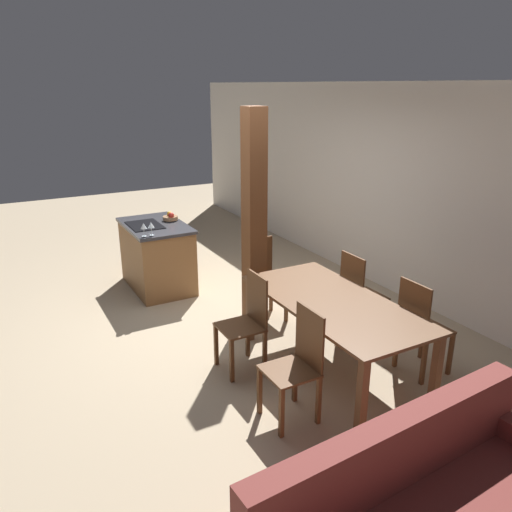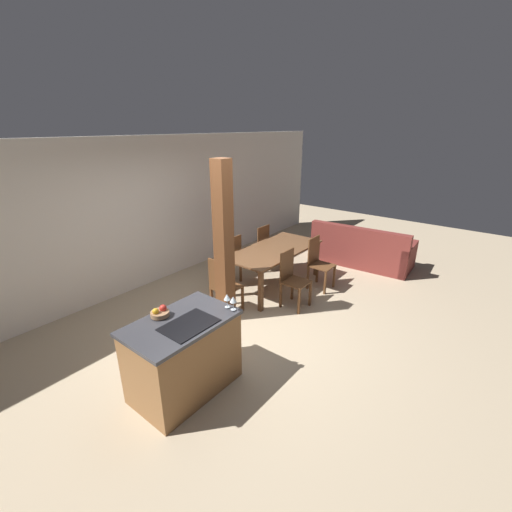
% 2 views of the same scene
% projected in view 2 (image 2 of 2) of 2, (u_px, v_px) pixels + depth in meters
% --- Properties ---
extents(ground_plane, '(16.00, 16.00, 0.00)m').
position_uv_depth(ground_plane, '(242.00, 329.00, 5.11)').
color(ground_plane, tan).
extents(wall_back, '(11.20, 0.08, 2.70)m').
position_uv_depth(wall_back, '(134.00, 216.00, 6.07)').
color(wall_back, silver).
rests_on(wall_back, ground_plane).
extents(kitchen_island, '(1.19, 0.75, 0.91)m').
position_uv_depth(kitchen_island, '(184.00, 355.00, 3.82)').
color(kitchen_island, olive).
rests_on(kitchen_island, ground_plane).
extents(fruit_bowl, '(0.20, 0.20, 0.11)m').
position_uv_depth(fruit_bowl, '(160.00, 312.00, 3.73)').
color(fruit_bowl, '#99704C').
rests_on(fruit_bowl, kitchen_island).
extents(wine_glass_near, '(0.08, 0.08, 0.17)m').
position_uv_depth(wine_glass_near, '(233.00, 300.00, 3.81)').
color(wine_glass_near, silver).
rests_on(wine_glass_near, kitchen_island).
extents(wine_glass_middle, '(0.08, 0.08, 0.17)m').
position_uv_depth(wine_glass_middle, '(227.00, 297.00, 3.87)').
color(wine_glass_middle, silver).
rests_on(wine_glass_middle, kitchen_island).
extents(dining_table, '(1.97, 0.94, 0.73)m').
position_uv_depth(dining_table, '(274.00, 253.00, 6.31)').
color(dining_table, brown).
rests_on(dining_table, ground_plane).
extents(dining_chair_near_left, '(0.40, 0.40, 0.96)m').
position_uv_depth(dining_chair_near_left, '(292.00, 278.00, 5.64)').
color(dining_chair_near_left, brown).
rests_on(dining_chair_near_left, ground_plane).
extents(dining_chair_near_right, '(0.40, 0.40, 0.96)m').
position_uv_depth(dining_chair_near_right, '(318.00, 262.00, 6.29)').
color(dining_chair_near_right, brown).
rests_on(dining_chair_near_right, ground_plane).
extents(dining_chair_far_left, '(0.40, 0.40, 0.96)m').
position_uv_depth(dining_chair_far_left, '(230.00, 259.00, 6.44)').
color(dining_chair_far_left, brown).
rests_on(dining_chair_far_left, ground_plane).
extents(dining_chair_far_right, '(0.40, 0.40, 0.96)m').
position_uv_depth(dining_chair_far_right, '(259.00, 247.00, 7.09)').
color(dining_chair_far_right, brown).
rests_on(dining_chair_far_right, ground_plane).
extents(dining_chair_head_end, '(0.40, 0.40, 0.96)m').
position_uv_depth(dining_chair_head_end, '(223.00, 286.00, 5.36)').
color(dining_chair_head_end, brown).
rests_on(dining_chair_head_end, ground_plane).
extents(couch, '(1.02, 2.11, 0.89)m').
position_uv_depth(couch, '(361.00, 251.00, 7.45)').
color(couch, maroon).
rests_on(couch, ground_plane).
extents(timber_post, '(0.22, 0.22, 2.44)m').
position_uv_depth(timber_post, '(224.00, 244.00, 5.02)').
color(timber_post, brown).
rests_on(timber_post, ground_plane).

